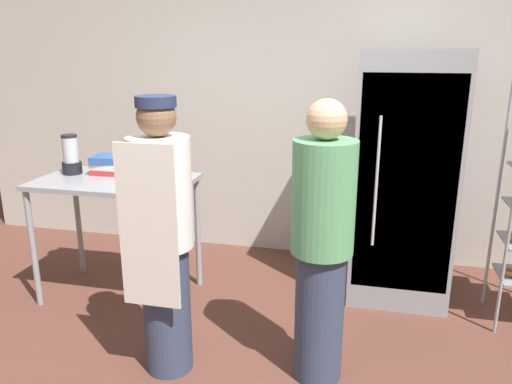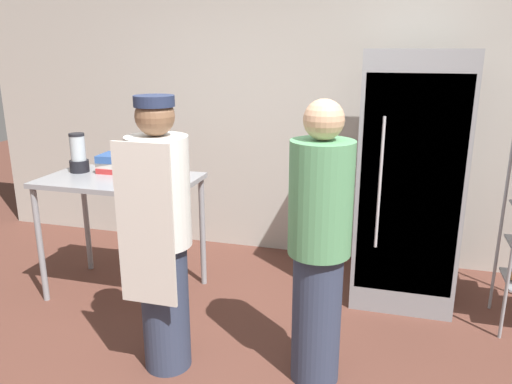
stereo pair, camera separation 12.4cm
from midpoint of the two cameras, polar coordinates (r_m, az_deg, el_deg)
name	(u,v)px [view 1 (the left image)]	position (r m, az deg, el deg)	size (l,w,h in m)	color
back_wall	(303,99)	(4.44, 4.59, 10.56)	(6.40, 0.12, 2.82)	#B7B2A8
refrigerator	(403,177)	(3.82, 15.60, 1.62)	(0.71, 0.75, 1.83)	gray
prep_counter	(115,194)	(3.81, -16.69, -0.23)	(1.13, 0.66, 0.92)	gray
donut_box	(150,183)	(3.43, -12.99, 1.04)	(0.27, 0.22, 0.26)	silver
blender_pitcher	(71,156)	(4.03, -21.22, 3.80)	(0.14, 0.14, 0.30)	black
binder_stack	(114,165)	(3.94, -16.74, 3.02)	(0.32, 0.24, 0.14)	#B72D2D
person_baker	(163,236)	(2.83, -11.87, -5.00)	(0.34, 0.36, 1.60)	#333D56
person_customer	(322,245)	(2.72, 6.24, -6.01)	(0.34, 0.34, 1.60)	#333D56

